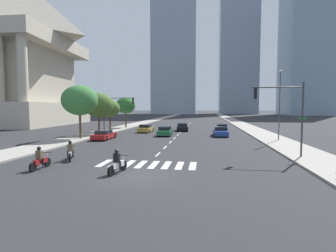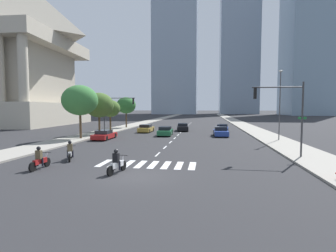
% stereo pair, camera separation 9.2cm
% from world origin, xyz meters
% --- Properties ---
extents(ground_plane, '(800.00, 800.00, 0.00)m').
position_xyz_m(ground_plane, '(0.00, 0.00, 0.00)').
color(ground_plane, '#28282B').
extents(sidewalk_east, '(4.00, 260.00, 0.15)m').
position_xyz_m(sidewalk_east, '(12.29, 30.00, 0.07)').
color(sidewalk_east, gray).
rests_on(sidewalk_east, ground).
extents(sidewalk_west, '(4.00, 260.00, 0.15)m').
position_xyz_m(sidewalk_west, '(-12.29, 30.00, 0.07)').
color(sidewalk_west, gray).
rests_on(sidewalk_west, ground).
extents(crosswalk_near, '(6.75, 2.45, 0.01)m').
position_xyz_m(crosswalk_near, '(0.00, 3.11, 0.00)').
color(crosswalk_near, silver).
rests_on(crosswalk_near, ground).
extents(lane_divider_center, '(0.14, 50.00, 0.01)m').
position_xyz_m(lane_divider_center, '(0.00, 31.11, 0.00)').
color(lane_divider_center, silver).
rests_on(lane_divider_center, ground).
extents(motorcycle_lead, '(0.76, 2.07, 1.49)m').
position_xyz_m(motorcycle_lead, '(-1.24, 0.47, 0.58)').
color(motorcycle_lead, black).
rests_on(motorcycle_lead, ground).
extents(motorcycle_trailing, '(0.70, 2.07, 1.49)m').
position_xyz_m(motorcycle_trailing, '(-6.49, 0.74, 0.58)').
color(motorcycle_trailing, black).
rests_on(motorcycle_trailing, ground).
extents(motorcycle_third, '(1.14, 2.00, 1.49)m').
position_xyz_m(motorcycle_third, '(-6.08, 3.77, 0.58)').
color(motorcycle_third, black).
rests_on(motorcycle_third, ground).
extents(sedan_blue_0, '(2.00, 4.51, 1.30)m').
position_xyz_m(sedan_blue_0, '(6.07, 22.65, 0.60)').
color(sedan_blue_0, navy).
rests_on(sedan_blue_0, ground).
extents(sedan_green_1, '(2.05, 4.58, 1.28)m').
position_xyz_m(sedan_green_1, '(-1.75, 22.22, 0.60)').
color(sedan_green_1, '#1E6038').
rests_on(sedan_green_1, ground).
extents(sedan_black_2, '(2.27, 4.59, 1.29)m').
position_xyz_m(sedan_black_2, '(0.03, 30.13, 0.60)').
color(sedan_black_2, black).
rests_on(sedan_black_2, ground).
extents(sedan_red_3, '(1.89, 4.51, 1.18)m').
position_xyz_m(sedan_red_3, '(-8.60, 16.58, 0.55)').
color(sedan_red_3, maroon).
rests_on(sedan_red_3, ground).
extents(sedan_blue_4, '(2.27, 4.71, 1.26)m').
position_xyz_m(sedan_blue_4, '(6.69, 29.18, 0.58)').
color(sedan_blue_4, navy).
rests_on(sedan_blue_4, ground).
extents(sedan_gold_5, '(1.94, 4.25, 1.27)m').
position_xyz_m(sedan_gold_5, '(-5.65, 26.80, 0.59)').
color(sedan_gold_5, '#B28E38').
rests_on(sedan_gold_5, ground).
extents(traffic_signal_near, '(4.10, 0.28, 5.79)m').
position_xyz_m(traffic_signal_near, '(9.99, 7.01, 4.09)').
color(traffic_signal_near, '#333335').
rests_on(traffic_signal_near, sidewalk_east).
extents(traffic_signal_far, '(5.07, 0.28, 5.64)m').
position_xyz_m(traffic_signal_far, '(-9.27, 22.75, 4.05)').
color(traffic_signal_far, '#333335').
rests_on(traffic_signal_far, sidewalk_west).
extents(street_lamp_east, '(0.50, 0.24, 8.19)m').
position_xyz_m(street_lamp_east, '(12.59, 17.89, 4.85)').
color(street_lamp_east, '#3F3F42').
rests_on(street_lamp_east, sidewalk_east).
extents(street_tree_nearest, '(4.39, 4.39, 6.60)m').
position_xyz_m(street_tree_nearest, '(-11.49, 16.05, 4.88)').
color(street_tree_nearest, '#4C3823').
rests_on(street_tree_nearest, sidewalk_west).
extents(street_tree_second, '(4.23, 4.23, 6.01)m').
position_xyz_m(street_tree_second, '(-11.49, 21.83, 4.35)').
color(street_tree_second, '#4C3823').
rests_on(street_tree_second, sidewalk_west).
extents(street_tree_third, '(3.24, 3.24, 5.08)m').
position_xyz_m(street_tree_third, '(-11.49, 26.27, 3.83)').
color(street_tree_third, '#4C3823').
rests_on(street_tree_third, sidewalk_west).
extents(street_tree_fourth, '(3.76, 3.76, 5.90)m').
position_xyz_m(street_tree_fourth, '(-11.49, 34.78, 4.44)').
color(street_tree_fourth, '#4C3823').
rests_on(street_tree_fourth, sidewalk_west).
extents(war_memorial, '(29.03, 29.03, 36.72)m').
position_xyz_m(war_memorial, '(-41.87, 41.29, 18.97)').
color(war_memorial, '#BCB29E').
rests_on(war_memorial, ground).
extents(office_tower_left_skyline, '(27.79, 27.91, 127.90)m').
position_xyz_m(office_tower_left_skyline, '(-16.25, 158.91, 59.76)').
color(office_tower_left_skyline, '#8C9EB2').
rests_on(office_tower_left_skyline, ground).
extents(office_tower_center_skyline, '(24.49, 21.63, 130.13)m').
position_xyz_m(office_tower_center_skyline, '(24.97, 167.14, 58.72)').
color(office_tower_center_skyline, '#8C9EB2').
rests_on(office_tower_center_skyline, ground).
extents(office_tower_right_skyline, '(21.66, 29.55, 89.12)m').
position_xyz_m(office_tower_right_skyline, '(57.67, 139.46, 39.97)').
color(office_tower_right_skyline, '#7A93A8').
rests_on(office_tower_right_skyline, ground).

